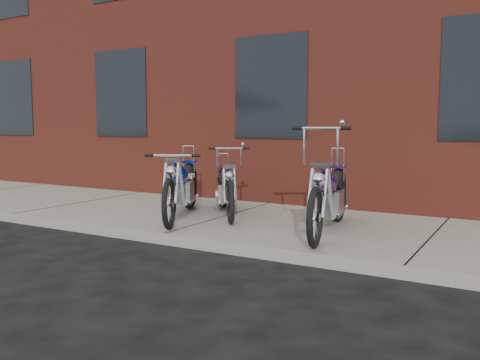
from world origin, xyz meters
The scene contains 6 objects.
ground centered at (0.00, 0.00, 0.00)m, with size 120.00×120.00×0.00m, color black.
sidewalk centered at (0.00, 1.50, 0.07)m, with size 22.00×3.00×0.15m, color slate.
building_brick centered at (0.00, 8.00, 4.00)m, with size 22.00×10.00×8.00m, color maroon.
chopper_purple centered at (1.79, 1.14, 0.59)m, with size 0.71×2.41×1.37m.
chopper_blue centered at (-0.51, 1.06, 0.58)m, with size 1.18×2.21×1.05m.
chopper_third centered at (-0.06, 1.62, 0.53)m, with size 1.32×1.77×1.07m.
Camera 1 is at (4.05, -5.04, 1.52)m, focal length 38.00 mm.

